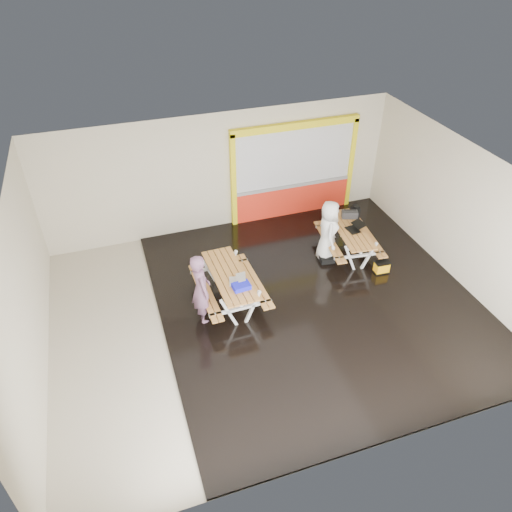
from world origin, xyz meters
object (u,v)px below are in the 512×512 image
object	(u,v)px
laptop_left	(237,280)
toolbox	(350,214)
dark_case	(327,259)
fluke_bag	(382,267)
person_right	(328,231)
blue_pouch	(241,286)
picnic_table_left	(229,281)
picnic_table_right	(350,235)
backpack	(355,212)
person_left	(201,289)
laptop_right	(355,228)

from	to	relation	value
laptop_left	toolbox	xyz separation A→B (m)	(3.82, 1.77, -0.01)
dark_case	fluke_bag	distance (m)	1.45
person_right	toolbox	size ratio (longest dim) A/B	3.64
blue_pouch	fluke_bag	bearing A→B (deg)	5.52
dark_case	picnic_table_left	bearing A→B (deg)	-166.56
picnic_table_right	toolbox	distance (m)	0.66
picnic_table_left	fluke_bag	xyz separation A→B (m)	(4.08, -0.19, -0.46)
laptop_left	toolbox	bearing A→B (deg)	24.83
picnic_table_left	picnic_table_right	size ratio (longest dim) A/B	1.02
backpack	dark_case	world-z (taller)	backpack
picnic_table_right	backpack	bearing A→B (deg)	54.80
picnic_table_right	fluke_bag	bearing A→B (deg)	-69.40
toolbox	fluke_bag	xyz separation A→B (m)	(0.17, -1.64, -0.71)
picnic_table_left	dark_case	bearing A→B (deg)	13.44
person_right	person_left	bearing A→B (deg)	126.43
picnic_table_right	toolbox	world-z (taller)	toolbox
laptop_left	fluke_bag	bearing A→B (deg)	1.80
laptop_left	laptop_right	xyz separation A→B (m)	(3.66, 1.16, -0.04)
blue_pouch	toolbox	bearing A→B (deg)	28.13
blue_pouch	fluke_bag	distance (m)	4.04
backpack	dark_case	size ratio (longest dim) A/B	1.15
person_left	toolbox	world-z (taller)	person_left
picnic_table_left	person_right	distance (m)	3.16
person_left	fluke_bag	size ratio (longest dim) A/B	4.65
person_left	backpack	world-z (taller)	person_left
laptop_right	dark_case	bearing A→B (deg)	-169.88
person_left	blue_pouch	size ratio (longest dim) A/B	4.62
laptop_left	blue_pouch	bearing A→B (deg)	-82.74
laptop_left	person_left	bearing A→B (deg)	-177.32
picnic_table_right	person_left	world-z (taller)	person_left
picnic_table_left	picnic_table_right	xyz separation A→B (m)	(3.67, 0.92, -0.04)
person_right	dark_case	world-z (taller)	person_right
person_left	laptop_right	xyz separation A→B (m)	(4.52, 1.20, -0.04)
picnic_table_right	fluke_bag	distance (m)	1.25
laptop_left	backpack	xyz separation A→B (m)	(4.15, 2.05, -0.17)
picnic_table_left	laptop_left	size ratio (longest dim) A/B	4.92
picnic_table_right	laptop_right	size ratio (longest dim) A/B	4.52
fluke_bag	person_right	bearing A→B (deg)	133.36
laptop_left	blue_pouch	world-z (taller)	laptop_left
toolbox	fluke_bag	distance (m)	1.79
person_left	laptop_right	distance (m)	4.67
backpack	fluke_bag	world-z (taller)	backpack
picnic_table_left	laptop_left	xyz separation A→B (m)	(0.09, -0.31, 0.26)
person_left	laptop_right	world-z (taller)	person_left
person_left	backpack	xyz separation A→B (m)	(5.01, 2.09, -0.16)
person_right	toolbox	bearing A→B (deg)	-42.82
picnic_table_left	person_left	bearing A→B (deg)	-155.10
picnic_table_left	backpack	world-z (taller)	backpack
blue_pouch	toolbox	xyz separation A→B (m)	(3.78, 2.02, -0.01)
picnic_table_left	blue_pouch	size ratio (longest dim) A/B	5.66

